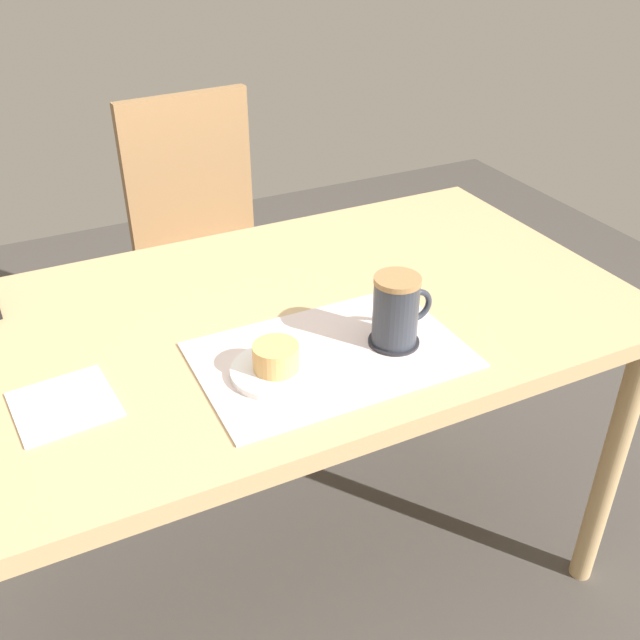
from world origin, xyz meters
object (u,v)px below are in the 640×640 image
(pastry_plate, at_px, (276,371))
(pastry, at_px, (276,357))
(coffee_mug, at_px, (397,309))
(dining_table, at_px, (277,346))
(wooden_chair, at_px, (210,250))

(pastry_plate, height_order, pastry, pastry)
(coffee_mug, bearing_deg, dining_table, 127.94)
(pastry, distance_m, coffee_mug, 0.23)
(dining_table, distance_m, pastry_plate, 0.22)
(dining_table, height_order, wooden_chair, wooden_chair)
(wooden_chair, relative_size, pastry, 12.05)
(wooden_chair, height_order, pastry, wooden_chair)
(pastry_plate, xyz_separation_m, coffee_mug, (0.22, -0.01, 0.06))
(dining_table, xyz_separation_m, coffee_mug, (0.15, -0.19, 0.15))
(pastry_plate, bearing_deg, dining_table, 67.26)
(pastry, relative_size, coffee_mug, 0.61)
(dining_table, relative_size, wooden_chair, 1.49)
(wooden_chair, distance_m, pastry, 1.01)
(wooden_chair, bearing_deg, dining_table, 76.88)
(pastry_plate, bearing_deg, pastry, 0.00)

